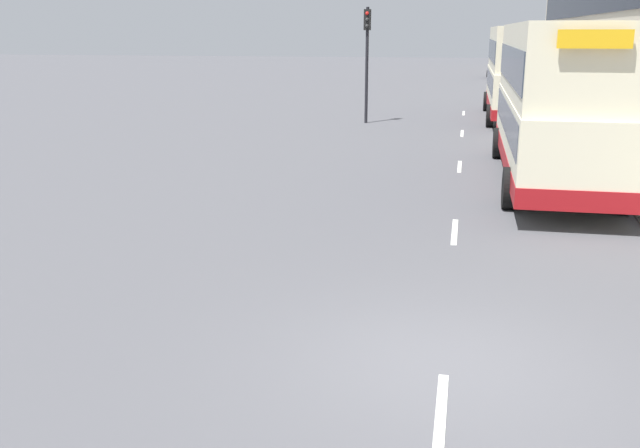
% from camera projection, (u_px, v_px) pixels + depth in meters
% --- Properties ---
extents(ground_plane, '(220.00, 220.00, 0.00)m').
position_uv_depth(ground_plane, '(445.00, 365.00, 9.05)').
color(ground_plane, '#515156').
extents(pavement, '(5.00, 93.00, 0.14)m').
position_uv_depth(pavement, '(571.00, 98.00, 44.19)').
color(pavement, gray).
rests_on(pavement, ground_plane).
extents(lane_mark_0, '(0.12, 2.00, 0.01)m').
position_uv_depth(lane_mark_0, '(441.00, 417.00, 7.81)').
color(lane_mark_0, silver).
rests_on(lane_mark_0, ground_plane).
extents(lane_mark_1, '(0.12, 2.00, 0.01)m').
position_uv_depth(lane_mark_1, '(455.00, 232.00, 15.03)').
color(lane_mark_1, silver).
rests_on(lane_mark_1, ground_plane).
extents(lane_mark_2, '(0.12, 2.00, 0.01)m').
position_uv_depth(lane_mark_2, '(460.00, 167.00, 22.25)').
color(lane_mark_2, silver).
rests_on(lane_mark_2, ground_plane).
extents(lane_mark_3, '(0.12, 2.00, 0.01)m').
position_uv_depth(lane_mark_3, '(462.00, 133.00, 29.47)').
color(lane_mark_3, silver).
rests_on(lane_mark_3, ground_plane).
extents(lane_mark_4, '(0.12, 2.00, 0.01)m').
position_uv_depth(lane_mark_4, '(464.00, 113.00, 36.69)').
color(lane_mark_4, silver).
rests_on(lane_mark_4, ground_plane).
extents(double_decker_bus_near, '(2.85, 11.12, 4.30)m').
position_uv_depth(double_decker_bus_near, '(555.00, 100.00, 19.41)').
color(double_decker_bus_near, beige).
rests_on(double_decker_bus_near, ground_plane).
extents(double_decker_bus_ahead, '(2.85, 10.48, 4.30)m').
position_uv_depth(double_decker_bus_ahead, '(518.00, 71.00, 33.66)').
color(double_decker_bus_ahead, beige).
rests_on(double_decker_bus_ahead, ground_plane).
extents(car_0, '(2.09, 3.81, 1.68)m').
position_uv_depth(car_0, '(499.00, 69.00, 63.90)').
color(car_0, black).
rests_on(car_0, ground_plane).
extents(pedestrian_2, '(0.31, 0.31, 1.59)m').
position_uv_depth(pedestrian_2, '(616.00, 144.00, 20.57)').
color(pedestrian_2, '#23232D').
rests_on(pedestrian_2, ground_plane).
extents(traffic_light_far_kerb, '(0.30, 0.32, 5.13)m').
position_uv_depth(traffic_light_far_kerb, '(367.00, 46.00, 31.97)').
color(traffic_light_far_kerb, black).
rests_on(traffic_light_far_kerb, ground_plane).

